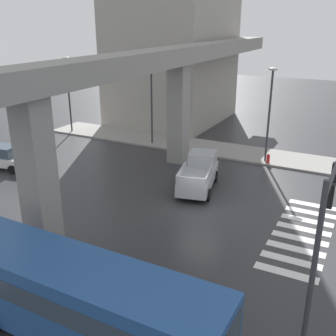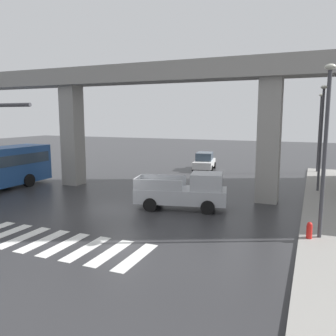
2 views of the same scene
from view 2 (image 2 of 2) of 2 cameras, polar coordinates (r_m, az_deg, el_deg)
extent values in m
plane|color=#2D2D30|center=(19.90, -7.37, -6.74)|extent=(120.00, 120.00, 0.00)
cube|color=silver|center=(17.31, -25.29, -9.81)|extent=(0.55, 2.80, 0.01)
cube|color=silver|center=(16.54, -22.69, -10.49)|extent=(0.55, 2.80, 0.01)
cube|color=silver|center=(15.80, -19.83, -11.22)|extent=(0.55, 2.80, 0.01)
cube|color=silver|center=(15.11, -16.68, -11.98)|extent=(0.55, 2.80, 0.01)
cube|color=silver|center=(14.47, -13.23, -12.77)|extent=(0.55, 2.80, 0.01)
cube|color=silver|center=(13.89, -9.44, -13.58)|extent=(0.55, 2.80, 0.01)
cube|color=silver|center=(13.37, -5.32, -14.39)|extent=(0.55, 2.80, 0.01)
cube|color=gray|center=(23.83, -1.49, 15.36)|extent=(52.60, 2.04, 1.20)
cube|color=gray|center=(27.48, -15.43, 5.09)|extent=(1.30, 1.30, 7.46)
cube|color=gray|center=(21.77, 16.28, 4.26)|extent=(1.30, 1.30, 7.46)
cube|color=#A8AAAF|center=(19.72, 2.12, -4.48)|extent=(5.39, 2.97, 0.80)
cube|color=#A8AAAF|center=(19.41, 6.38, -2.17)|extent=(2.04, 2.08, 0.90)
cube|color=#3F5160|center=(19.39, 7.76, -2.21)|extent=(0.46, 1.65, 0.77)
cube|color=#A8AAAF|center=(20.61, -0.69, -1.92)|extent=(2.61, 0.68, 0.60)
cube|color=#A8AAAF|center=(18.93, -1.68, -2.86)|extent=(2.61, 0.68, 0.60)
cube|color=#A8AAAF|center=(20.07, -4.95, -2.24)|extent=(0.48, 1.73, 0.60)
cylinder|color=black|center=(20.54, 6.86, -5.16)|extent=(0.80, 0.44, 0.76)
cylinder|color=black|center=(18.80, 6.54, -6.44)|extent=(0.80, 0.44, 0.76)
cylinder|color=black|center=(20.95, -1.84, -4.83)|extent=(0.80, 0.44, 0.76)
cylinder|color=black|center=(19.24, -2.95, -6.04)|extent=(0.80, 0.44, 0.76)
cylinder|color=black|center=(27.90, -21.94, -1.89)|extent=(0.36, 0.96, 0.96)
cylinder|color=black|center=(29.68, -25.26, -1.50)|extent=(0.36, 0.96, 0.96)
cube|color=silver|center=(34.18, 5.99, 0.74)|extent=(2.45, 4.53, 0.64)
cube|color=#384756|center=(34.19, 6.03, 1.93)|extent=(1.85, 2.45, 0.76)
cylinder|color=black|center=(32.82, 7.18, -0.16)|extent=(0.34, 0.67, 0.64)
cylinder|color=black|center=(33.04, 4.21, -0.06)|extent=(0.34, 0.67, 0.64)
cylinder|color=black|center=(35.44, 7.64, 0.46)|extent=(0.34, 0.67, 0.64)
cylinder|color=black|center=(35.65, 4.88, 0.55)|extent=(0.34, 0.67, 0.64)
cylinder|color=#38383D|center=(15.52, 24.33, 1.45)|extent=(0.16, 0.16, 7.00)
ellipsoid|color=beige|center=(15.55, 25.16, 14.81)|extent=(0.44, 0.70, 0.24)
cylinder|color=#38383D|center=(25.60, 23.80, 3.94)|extent=(0.16, 0.16, 7.00)
ellipsoid|color=beige|center=(25.62, 24.29, 12.03)|extent=(0.44, 0.70, 0.24)
cylinder|color=#38383D|center=(34.68, 23.59, 4.94)|extent=(0.16, 0.16, 7.00)
ellipsoid|color=beige|center=(34.69, 23.95, 10.92)|extent=(0.44, 0.70, 0.24)
cylinder|color=red|center=(15.86, 22.19, -9.96)|extent=(0.24, 0.24, 0.70)
sphere|color=red|center=(15.74, 22.27, -8.61)|extent=(0.22, 0.22, 0.22)
camera|label=1|loc=(30.85, -52.21, 15.12)|focal=42.77mm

